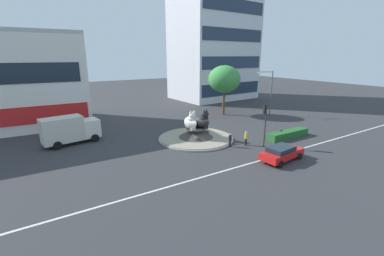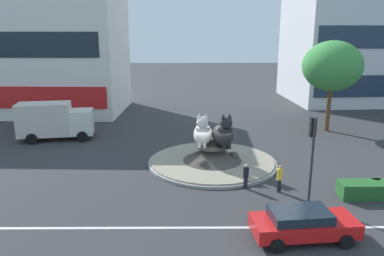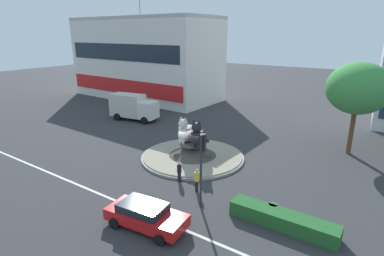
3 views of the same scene
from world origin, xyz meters
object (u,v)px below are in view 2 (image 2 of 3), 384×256
at_px(cat_statue_white, 203,133).
at_px(cat_statue_black, 223,134).
at_px(broadleaf_tree_behind_island, 332,66).
at_px(delivery_box_truck, 54,120).
at_px(shophouse_block, 10,54).
at_px(litter_bin, 375,185).
at_px(sedan_on_far_lane, 303,223).
at_px(pedestrian_black_shirt, 246,176).
at_px(pedestrian_yellow_shirt, 280,178).
at_px(traffic_light_mast, 312,144).

distance_m(cat_statue_white, cat_statue_black, 1.42).
bearing_deg(broadleaf_tree_behind_island, delivery_box_truck, -173.44).
bearing_deg(shophouse_block, delivery_box_truck, -52.51).
bearing_deg(broadleaf_tree_behind_island, litter_bin, -98.51).
relative_size(cat_statue_black, sedan_on_far_lane, 0.56).
bearing_deg(broadleaf_tree_behind_island, pedestrian_black_shirt, -125.71).
xyz_separation_m(cat_statue_white, litter_bin, (9.76, -5.02, -1.76)).
height_order(pedestrian_yellow_shirt, litter_bin, pedestrian_yellow_shirt).
bearing_deg(shophouse_block, litter_bin, -34.78).
height_order(cat_statue_white, broadleaf_tree_behind_island, broadleaf_tree_behind_island).
xyz_separation_m(traffic_light_mast, litter_bin, (4.23, 1.23, -2.89)).
relative_size(sedan_on_far_lane, delivery_box_truck, 0.76).
bearing_deg(traffic_light_mast, sedan_on_far_lane, 153.57).
xyz_separation_m(cat_statue_white, delivery_box_truck, (-12.42, 5.96, -0.51)).
distance_m(cat_statue_black, pedestrian_yellow_shirt, 5.56).
relative_size(traffic_light_mast, pedestrian_yellow_shirt, 2.89).
relative_size(traffic_light_mast, sedan_on_far_lane, 0.99).
bearing_deg(cat_statue_white, pedestrian_yellow_shirt, 47.49).
relative_size(cat_statue_white, sedan_on_far_lane, 0.49).
height_order(shophouse_block, pedestrian_black_shirt, shophouse_block).
bearing_deg(traffic_light_mast, shophouse_block, 41.64).
relative_size(cat_statue_white, pedestrian_yellow_shirt, 1.43).
bearing_deg(cat_statue_white, litter_bin, 69.08).
distance_m(cat_statue_black, sedan_on_far_lane, 10.12).
bearing_deg(broadleaf_tree_behind_island, sedan_on_far_lane, -112.29).
height_order(cat_statue_white, shophouse_block, shophouse_block).
bearing_deg(pedestrian_black_shirt, broadleaf_tree_behind_island, 122.39).
bearing_deg(pedestrian_yellow_shirt, pedestrian_black_shirt, 42.32).
height_order(shophouse_block, broadleaf_tree_behind_island, shophouse_block).
relative_size(broadleaf_tree_behind_island, pedestrian_yellow_shirt, 4.97).
relative_size(cat_statue_white, litter_bin, 2.62).
relative_size(cat_statue_black, litter_bin, 3.03).
relative_size(pedestrian_black_shirt, litter_bin, 1.72).
bearing_deg(shophouse_block, traffic_light_mast, -40.42).
bearing_deg(pedestrian_yellow_shirt, cat_statue_black, -0.17).
xyz_separation_m(shophouse_block, sedan_on_far_lane, (25.10, -27.81, -5.66)).
xyz_separation_m(pedestrian_black_shirt, delivery_box_truck, (-14.82, 10.33, 0.89)).
bearing_deg(cat_statue_black, pedestrian_yellow_shirt, 14.32).
bearing_deg(sedan_on_far_lane, pedestrian_yellow_shirt, 82.88).
height_order(cat_statue_black, traffic_light_mast, traffic_light_mast).
bearing_deg(sedan_on_far_lane, shophouse_block, 126.18).
height_order(cat_statue_black, pedestrian_black_shirt, cat_statue_black).
bearing_deg(pedestrian_yellow_shirt, traffic_light_mast, -169.92).
bearing_deg(sedan_on_far_lane, litter_bin, 35.40).
bearing_deg(cat_statue_white, delivery_box_truck, -109.37).
bearing_deg(litter_bin, pedestrian_yellow_shirt, 178.51).
bearing_deg(delivery_box_truck, sedan_on_far_lane, -52.96).
relative_size(pedestrian_yellow_shirt, pedestrian_black_shirt, 1.07).
height_order(traffic_light_mast, broadleaf_tree_behind_island, broadleaf_tree_behind_island).
xyz_separation_m(shophouse_block, broadleaf_tree_behind_island, (32.76, -9.12, -0.48)).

